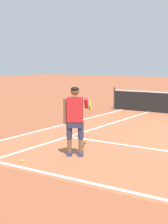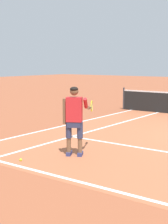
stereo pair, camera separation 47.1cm
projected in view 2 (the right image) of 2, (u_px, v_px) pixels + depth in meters
name	position (u px, v px, depth m)	size (l,w,h in m)	color
line_baseline	(148.00, 200.00, 5.76)	(10.98, 0.10, 0.01)	white
line_singles_left	(101.00, 128.00, 11.97)	(0.10, 9.50, 0.01)	white
line_doubles_left	(70.00, 124.00, 12.77)	(0.10, 9.50, 0.01)	white
tennis_player	(75.00, 116.00, 8.36)	(0.55, 1.23, 1.71)	navy
tennis_ball_near_feet	(21.00, 160.00, 8.01)	(0.07, 0.07, 0.07)	#CCE02D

